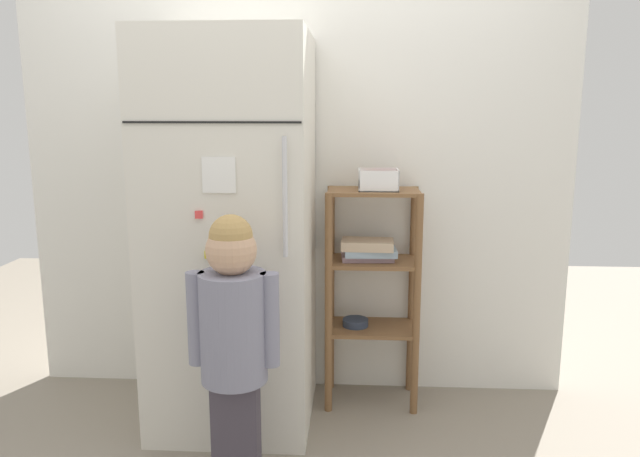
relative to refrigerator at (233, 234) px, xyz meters
name	(u,v)px	position (x,y,z in m)	size (l,w,h in m)	color
ground_plane	(290,418)	(0.26, -0.02, -0.88)	(6.00, 6.00, 0.00)	gray
kitchen_wall_back	(297,172)	(0.26, 0.37, 0.25)	(2.73, 0.03, 2.26)	silver
refrigerator	(233,234)	(0.00, 0.00, 0.00)	(0.71, 0.71, 1.76)	silver
child_standing	(234,326)	(0.11, -0.55, -0.23)	(0.34, 0.25, 1.07)	#453E49
pantry_shelf_unit	(371,273)	(0.63, 0.19, -0.22)	(0.45, 0.29, 1.07)	brown
fruit_bin	(379,182)	(0.66, 0.17, 0.22)	(0.19, 0.16, 0.10)	white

